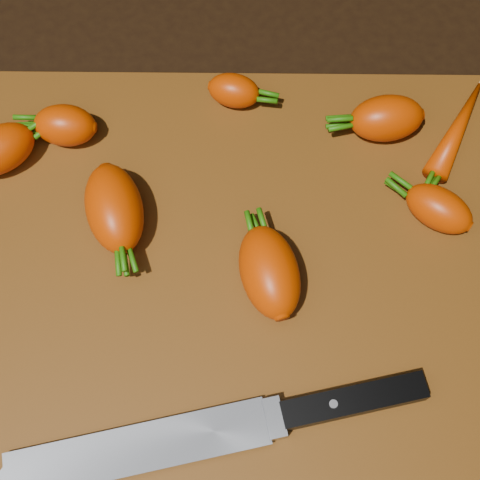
{
  "coord_description": "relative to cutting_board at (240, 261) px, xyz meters",
  "views": [
    {
      "loc": [
        0.0,
        -0.22,
        0.56
      ],
      "look_at": [
        0.0,
        0.01,
        0.03
      ],
      "focal_mm": 50.0,
      "sensor_mm": 36.0,
      "label": 1
    }
  ],
  "objects": [
    {
      "name": "carrot_1",
      "position": [
        -0.16,
        0.12,
        0.03
      ],
      "size": [
        0.06,
        0.04,
        0.04
      ],
      "primitive_type": "ellipsoid",
      "rotation": [
        0.0,
        0.0,
        3.07
      ],
      "color": "#CD3901",
      "rests_on": "cutting_board"
    },
    {
      "name": "carrot_0",
      "position": [
        -0.22,
        0.1,
        0.03
      ],
      "size": [
        0.08,
        0.07,
        0.04
      ],
      "primitive_type": "ellipsoid",
      "rotation": [
        0.0,
        0.0,
        0.63
      ],
      "color": "#CD3901",
      "rests_on": "cutting_board"
    },
    {
      "name": "ground",
      "position": [
        0.0,
        0.0,
        -0.01
      ],
      "size": [
        2.0,
        2.0,
        0.01
      ],
      "primitive_type": "cube",
      "color": "black"
    },
    {
      "name": "carrot_7",
      "position": [
        0.2,
        0.13,
        0.02
      ],
      "size": [
        0.08,
        0.11,
        0.02
      ],
      "primitive_type": "ellipsoid",
      "rotation": [
        0.0,
        0.0,
        1.08
      ],
      "color": "#CD3901",
      "rests_on": "cutting_board"
    },
    {
      "name": "carrot_3",
      "position": [
        0.02,
        -0.02,
        0.03
      ],
      "size": [
        0.07,
        0.09,
        0.05
      ],
      "primitive_type": "ellipsoid",
      "rotation": [
        0.0,
        0.0,
        1.82
      ],
      "color": "#CD3901",
      "rests_on": "cutting_board"
    },
    {
      "name": "cutting_board",
      "position": [
        0.0,
        0.0,
        0.0
      ],
      "size": [
        0.5,
        0.4,
        0.01
      ],
      "primitive_type": "cube",
      "color": "brown",
      "rests_on": "ground"
    },
    {
      "name": "carrot_4",
      "position": [
        0.14,
        0.13,
        0.03
      ],
      "size": [
        0.07,
        0.05,
        0.04
      ],
      "primitive_type": "ellipsoid",
      "rotation": [
        0.0,
        0.0,
        3.27
      ],
      "color": "#CD3901",
      "rests_on": "cutting_board"
    },
    {
      "name": "carrot_6",
      "position": [
        0.18,
        0.04,
        0.02
      ],
      "size": [
        0.07,
        0.07,
        0.04
      ],
      "primitive_type": "ellipsoid",
      "rotation": [
        0.0,
        0.0,
        2.55
      ],
      "color": "#CD3901",
      "rests_on": "cutting_board"
    },
    {
      "name": "knife",
      "position": [
        -0.06,
        -0.16,
        0.01
      ],
      "size": [
        0.33,
        0.1,
        0.02
      ],
      "rotation": [
        0.0,
        0.0,
        0.22
      ],
      "color": "gray",
      "rests_on": "cutting_board"
    },
    {
      "name": "carrot_5",
      "position": [
        -0.01,
        0.17,
        0.02
      ],
      "size": [
        0.06,
        0.04,
        0.03
      ],
      "primitive_type": "ellipsoid",
      "rotation": [
        0.0,
        0.0,
        -0.24
      ],
      "color": "#CD3901",
      "rests_on": "cutting_board"
    },
    {
      "name": "carrot_2",
      "position": [
        -0.11,
        0.04,
        0.03
      ],
      "size": [
        0.07,
        0.1,
        0.05
      ],
      "primitive_type": "ellipsoid",
      "rotation": [
        0.0,
        0.0,
        -1.3
      ],
      "color": "#CD3901",
      "rests_on": "cutting_board"
    }
  ]
}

